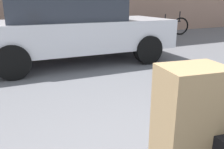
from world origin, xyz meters
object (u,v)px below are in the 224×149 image
object	(u,v)px
parked_car	(73,29)
bicycle_leaning	(169,26)
bollard_kerb_near	(133,37)
suitcase_tan_rear_right	(189,124)
bollard_kerb_mid	(169,34)

from	to	relation	value
parked_car	bicycle_leaning	bearing A→B (deg)	28.24
parked_car	bollard_kerb_near	distance (m)	2.53
parked_car	bicycle_leaning	distance (m)	5.57
suitcase_tan_rear_right	bicycle_leaning	distance (m)	8.95
parked_car	bollard_kerb_mid	distance (m)	3.83
suitcase_tan_rear_right	bicycle_leaning	bearing A→B (deg)	60.47
bicycle_leaning	bollard_kerb_mid	world-z (taller)	bicycle_leaning
suitcase_tan_rear_right	bicycle_leaning	world-z (taller)	suitcase_tan_rear_right
suitcase_tan_rear_right	bollard_kerb_near	distance (m)	6.20
parked_car	bollard_kerb_near	world-z (taller)	parked_car
suitcase_tan_rear_right	parked_car	size ratio (longest dim) A/B	0.16
suitcase_tan_rear_right	bollard_kerb_mid	bearing A→B (deg)	60.62
bicycle_leaning	bollard_kerb_mid	distance (m)	1.99
suitcase_tan_rear_right	parked_car	bearing A→B (deg)	90.35
suitcase_tan_rear_right	bollard_kerb_near	world-z (taller)	suitcase_tan_rear_right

